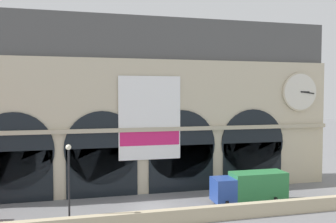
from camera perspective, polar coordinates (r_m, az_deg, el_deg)
ground_plane at (r=34.79m, az=-2.60°, el=-15.42°), size 200.00×200.00×0.00m
quay_parapet_wall at (r=30.51m, az=-0.90°, el=-16.82°), size 90.00×0.70×1.27m
station_building at (r=40.18m, az=-4.60°, el=0.62°), size 45.17×4.81×19.45m
box_truck_mideast at (r=36.66m, az=13.14°, el=-11.77°), size 7.50×2.91×3.12m
street_lamp_quayside at (r=29.53m, az=-15.77°, el=-9.95°), size 0.44×0.44×6.90m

